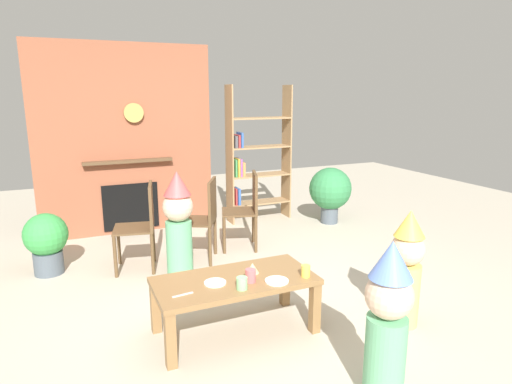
# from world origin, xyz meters

# --- Properties ---
(ground_plane) EXTENTS (12.00, 12.00, 0.00)m
(ground_plane) POSITION_xyz_m (0.00, 0.00, 0.00)
(ground_plane) COLOR #BCB29E
(brick_fireplace_feature) EXTENTS (2.20, 0.28, 2.40)m
(brick_fireplace_feature) POSITION_xyz_m (-0.70, 2.60, 1.19)
(brick_fireplace_feature) COLOR #935138
(brick_fireplace_feature) RESTS_ON ground_plane
(bookshelf) EXTENTS (0.90, 0.28, 1.90)m
(bookshelf) POSITION_xyz_m (1.01, 2.40, 0.88)
(bookshelf) COLOR #9E7A51
(bookshelf) RESTS_ON ground_plane
(coffee_table) EXTENTS (1.20, 0.58, 0.44)m
(coffee_table) POSITION_xyz_m (-0.35, -0.33, 0.37)
(coffee_table) COLOR olive
(coffee_table) RESTS_ON ground_plane
(paper_cup_near_left) EXTENTS (0.07, 0.07, 0.09)m
(paper_cup_near_left) POSITION_xyz_m (0.15, -0.52, 0.48)
(paper_cup_near_left) COLOR #F2CC4C
(paper_cup_near_left) RESTS_ON coffee_table
(paper_cup_near_right) EXTENTS (0.08, 0.08, 0.10)m
(paper_cup_near_right) POSITION_xyz_m (-0.26, -0.44, 0.49)
(paper_cup_near_right) COLOR #E5666B
(paper_cup_near_right) RESTS_ON coffee_table
(paper_cup_center) EXTENTS (0.08, 0.08, 0.09)m
(paper_cup_center) POSITION_xyz_m (-0.37, -0.52, 0.48)
(paper_cup_center) COLOR #8CD18C
(paper_cup_center) RESTS_ON coffee_table
(paper_plate_front) EXTENTS (0.18, 0.18, 0.01)m
(paper_plate_front) POSITION_xyz_m (-0.09, -0.51, 0.45)
(paper_plate_front) COLOR white
(paper_plate_front) RESTS_ON coffee_table
(paper_plate_rear) EXTENTS (0.16, 0.16, 0.01)m
(paper_plate_rear) POSITION_xyz_m (-0.51, -0.36, 0.45)
(paper_plate_rear) COLOR white
(paper_plate_rear) RESTS_ON coffee_table
(birthday_cake_slice) EXTENTS (0.10, 0.10, 0.08)m
(birthday_cake_slice) POSITION_xyz_m (-0.19, -0.29, 0.48)
(birthday_cake_slice) COLOR #EAC68C
(birthday_cake_slice) RESTS_ON coffee_table
(table_fork) EXTENTS (0.15, 0.03, 0.01)m
(table_fork) POSITION_xyz_m (-0.78, -0.45, 0.44)
(table_fork) COLOR silver
(table_fork) RESTS_ON coffee_table
(child_with_cone_hat) EXTENTS (0.28, 0.28, 1.00)m
(child_with_cone_hat) POSITION_xyz_m (0.19, -1.40, 0.53)
(child_with_cone_hat) COLOR #66B27F
(child_with_cone_hat) RESTS_ON ground_plane
(child_in_pink) EXTENTS (0.26, 0.26, 0.94)m
(child_in_pink) POSITION_xyz_m (0.91, -0.76, 0.50)
(child_in_pink) COLOR #E0CC66
(child_in_pink) RESTS_ON ground_plane
(child_by_the_chairs) EXTENTS (0.30, 0.30, 1.07)m
(child_by_the_chairs) POSITION_xyz_m (-0.47, 0.87, 0.56)
(child_by_the_chairs) COLOR #66B27F
(child_by_the_chairs) RESTS_ON ground_plane
(dining_chair_left) EXTENTS (0.48, 0.48, 0.90)m
(dining_chair_left) POSITION_xyz_m (-0.76, 1.21, 0.51)
(dining_chair_left) COLOR brown
(dining_chair_left) RESTS_ON ground_plane
(dining_chair_middle) EXTENTS (0.54, 0.54, 0.90)m
(dining_chair_middle) POSITION_xyz_m (-0.11, 1.19, 0.51)
(dining_chair_middle) COLOR brown
(dining_chair_middle) RESTS_ON ground_plane
(dining_chair_right) EXTENTS (0.51, 0.51, 0.90)m
(dining_chair_right) POSITION_xyz_m (0.46, 1.36, 0.51)
(dining_chair_right) COLOR brown
(dining_chair_right) RESTS_ON ground_plane
(potted_plant_tall) EXTENTS (0.59, 0.59, 0.78)m
(potted_plant_tall) POSITION_xyz_m (1.91, 1.83, 0.47)
(potted_plant_tall) COLOR #4C5660
(potted_plant_tall) RESTS_ON ground_plane
(potted_plant_short) EXTENTS (0.43, 0.43, 0.63)m
(potted_plant_short) POSITION_xyz_m (-1.68, 1.47, 0.36)
(potted_plant_short) COLOR #4C5660
(potted_plant_short) RESTS_ON ground_plane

